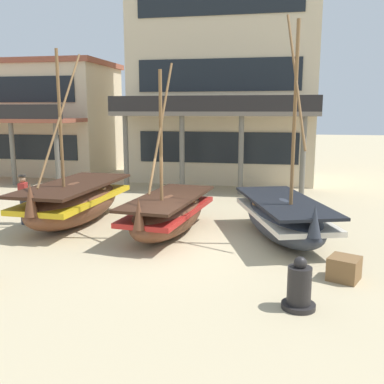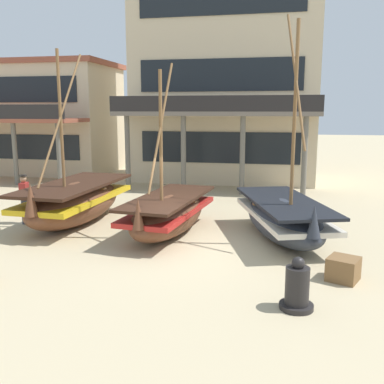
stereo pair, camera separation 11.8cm
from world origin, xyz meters
TOP-DOWN VIEW (x-y plane):
  - ground_plane at (0.00, 0.00)m, footprint 120.00×120.00m
  - fishing_boat_near_left at (-0.77, 1.15)m, footprint 2.20×4.72m
  - fishing_boat_centre_large at (-4.24, 1.82)m, footprint 2.29×5.30m
  - fishing_boat_far_right at (2.72, 1.34)m, footprint 3.21×5.09m
  - fisherman_by_hull at (-5.88, 1.42)m, footprint 0.29×0.40m
  - capstan_winch at (2.99, -3.39)m, footprint 0.67×0.67m
  - cargo_crate at (4.07, -1.69)m, footprint 0.85×0.85m
  - harbor_building_main at (-0.52, 12.74)m, footprint 9.98×7.57m
  - harbor_building_annex at (-12.04, 13.55)m, footprint 8.94×8.45m

SIDE VIEW (x-z plane):
  - ground_plane at x=0.00m, z-range 0.00..0.00m
  - cargo_crate at x=4.07m, z-range 0.00..0.54m
  - capstan_winch at x=2.99m, z-range -0.10..0.95m
  - fishing_boat_near_left at x=-0.77m, z-range -1.94..3.27m
  - fishing_boat_far_right at x=2.72m, z-range -2.57..3.90m
  - fishing_boat_centre_large at x=-4.24m, z-range -2.07..3.61m
  - fisherman_by_hull at x=-5.88m, z-range -0.01..1.68m
  - harbor_building_annex at x=-12.04m, z-range 0.01..6.68m
  - harbor_building_main at x=-0.52m, z-range -0.01..10.95m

